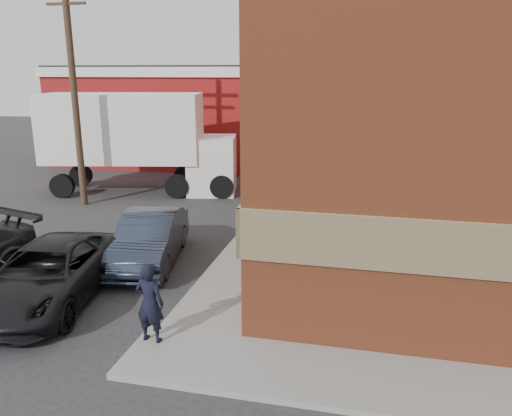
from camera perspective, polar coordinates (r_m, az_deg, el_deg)
The scene contains 8 objects.
ground at distance 10.86m, azimuth -9.56°, elevation -13.91°, with size 90.00×90.00×0.00m, color #28282B.
sidewalk_west at distance 18.73m, azimuth 2.60°, elevation -0.84°, with size 1.80×18.00×0.12m, color gray.
warehouse at distance 30.43m, azimuth -5.99°, elevation 10.60°, with size 16.30×8.30×5.60m.
utility_pole at distance 21.01m, azimuth -20.13°, elevation 12.99°, with size 2.00×0.26×9.00m.
man at distance 10.07m, azimuth -12.05°, elevation -10.56°, with size 0.59×0.39×1.61m, color black.
sedan at distance 14.43m, azimuth -12.06°, elevation -3.42°, with size 1.51×4.33×1.43m, color #293244.
suv_a at distance 12.77m, azimuth -22.60°, elevation -6.92°, with size 2.29×4.98×1.38m, color black.
box_truck at distance 22.79m, azimuth -12.82°, elevation 8.00°, with size 9.18×4.38×4.36m.
Camera 1 is at (3.80, -8.71, 5.26)m, focal length 35.00 mm.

